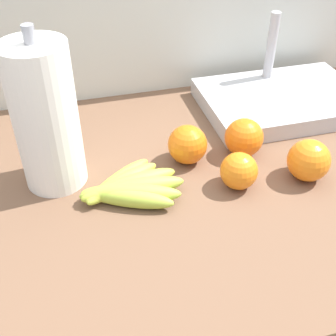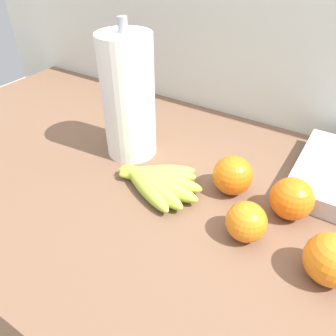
# 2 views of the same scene
# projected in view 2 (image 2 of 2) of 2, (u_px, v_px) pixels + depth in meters

# --- Properties ---
(counter) EXTENTS (1.75, 0.74, 0.90)m
(counter) POSITION_uv_depth(u_px,v_px,m) (204.00, 324.00, 0.92)
(counter) COLOR brown
(counter) RESTS_ON ground
(wall_back) EXTENTS (2.15, 0.06, 1.30)m
(wall_back) POSITION_uv_depth(u_px,v_px,m) (264.00, 191.00, 1.07)
(wall_back) COLOR silver
(wall_back) RESTS_ON ground
(banana_bunch) EXTENTS (0.20, 0.17, 0.04)m
(banana_bunch) POSITION_uv_depth(u_px,v_px,m) (155.00, 181.00, 0.68)
(banana_bunch) COLOR #A8C13F
(banana_bunch) RESTS_ON counter
(orange_back_right) EXTENTS (0.08, 0.08, 0.08)m
(orange_back_right) POSITION_uv_depth(u_px,v_px,m) (292.00, 199.00, 0.60)
(orange_back_right) COLOR orange
(orange_back_right) RESTS_ON counter
(orange_center) EXTENTS (0.07, 0.07, 0.07)m
(orange_center) POSITION_uv_depth(u_px,v_px,m) (246.00, 222.00, 0.56)
(orange_center) COLOR orange
(orange_center) RESTS_ON counter
(orange_right) EXTENTS (0.08, 0.08, 0.08)m
(orange_right) POSITION_uv_depth(u_px,v_px,m) (231.00, 175.00, 0.66)
(orange_right) COLOR orange
(orange_right) RESTS_ON counter
(orange_back_left) EXTENTS (0.08, 0.08, 0.08)m
(orange_back_left) POSITION_uv_depth(u_px,v_px,m) (331.00, 260.00, 0.49)
(orange_back_left) COLOR orange
(orange_back_left) RESTS_ON counter
(paper_towel_roll) EXTENTS (0.12, 0.12, 0.31)m
(paper_towel_roll) POSITION_uv_depth(u_px,v_px,m) (128.00, 98.00, 0.72)
(paper_towel_roll) COLOR white
(paper_towel_roll) RESTS_ON counter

